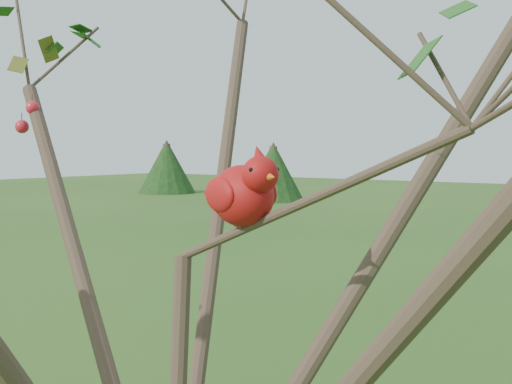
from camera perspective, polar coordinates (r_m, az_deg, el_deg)
crabapple_tree at (r=1.17m, az=-7.95°, el=1.41°), size 2.35×2.05×2.95m
cardinal at (r=1.20m, az=-1.04°, el=-0.06°), size 0.23×0.16×0.17m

